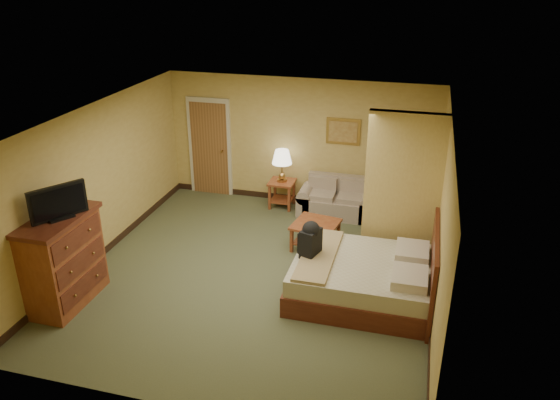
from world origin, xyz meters
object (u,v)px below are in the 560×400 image
(loveseat, at_px, (337,203))
(bed, at_px, (369,278))
(dresser, at_px, (63,260))
(coffee_table, at_px, (316,230))

(loveseat, relative_size, bed, 0.70)
(dresser, height_order, bed, dresser)
(coffee_table, bearing_deg, dresser, -141.25)
(loveseat, height_order, dresser, dresser)
(dresser, bearing_deg, coffee_table, 38.75)
(dresser, bearing_deg, loveseat, 50.38)
(bed, bearing_deg, loveseat, 109.02)
(loveseat, bearing_deg, bed, -70.98)
(dresser, distance_m, bed, 4.49)
(loveseat, bearing_deg, dresser, -129.62)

